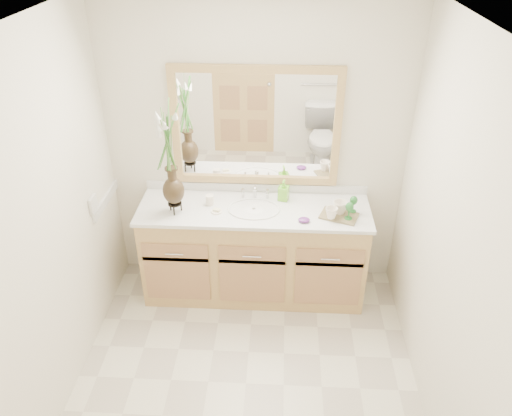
# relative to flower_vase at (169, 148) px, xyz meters

# --- Properties ---
(floor) EXTENTS (2.60, 2.60, 0.00)m
(floor) POSITION_rel_flower_vase_xyz_m (0.61, -0.92, -1.37)
(floor) COLOR silver
(floor) RESTS_ON ground
(ceiling) EXTENTS (2.40, 2.60, 0.02)m
(ceiling) POSITION_rel_flower_vase_xyz_m (0.61, -0.92, 1.03)
(ceiling) COLOR white
(ceiling) RESTS_ON wall_back
(wall_back) EXTENTS (2.40, 0.02, 2.40)m
(wall_back) POSITION_rel_flower_vase_xyz_m (0.61, 0.38, -0.17)
(wall_back) COLOR white
(wall_back) RESTS_ON floor
(wall_left) EXTENTS (0.02, 2.60, 2.40)m
(wall_left) POSITION_rel_flower_vase_xyz_m (-0.59, -0.92, -0.17)
(wall_left) COLOR white
(wall_left) RESTS_ON floor
(wall_right) EXTENTS (0.02, 2.60, 2.40)m
(wall_right) POSITION_rel_flower_vase_xyz_m (1.81, -0.92, -0.17)
(wall_right) COLOR white
(wall_right) RESTS_ON floor
(vanity) EXTENTS (1.80, 0.55, 0.80)m
(vanity) POSITION_rel_flower_vase_xyz_m (0.61, 0.09, -0.97)
(vanity) COLOR tan
(vanity) RESTS_ON floor
(counter) EXTENTS (1.84, 0.57, 0.03)m
(counter) POSITION_rel_flower_vase_xyz_m (0.61, 0.09, -0.56)
(counter) COLOR white
(counter) RESTS_ON vanity
(sink) EXTENTS (0.38, 0.34, 0.23)m
(sink) POSITION_rel_flower_vase_xyz_m (0.61, 0.07, -0.60)
(sink) COLOR white
(sink) RESTS_ON counter
(mirror) EXTENTS (1.32, 0.04, 0.97)m
(mirror) POSITION_rel_flower_vase_xyz_m (0.61, 0.35, 0.03)
(mirror) COLOR white
(mirror) RESTS_ON wall_back
(switch_plate) EXTENTS (0.02, 0.12, 0.12)m
(switch_plate) POSITION_rel_flower_vase_xyz_m (-0.58, -0.16, -0.39)
(switch_plate) COLOR white
(switch_plate) RESTS_ON wall_left
(flower_vase) EXTENTS (0.19, 0.19, 0.80)m
(flower_vase) POSITION_rel_flower_vase_xyz_m (0.00, 0.00, 0.00)
(flower_vase) COLOR black
(flower_vase) RESTS_ON counter
(tumbler) EXTENTS (0.06, 0.06, 0.08)m
(tumbler) POSITION_rel_flower_vase_xyz_m (0.25, 0.13, -0.50)
(tumbler) COLOR white
(tumbler) RESTS_ON counter
(soap_dish) EXTENTS (0.09, 0.09, 0.03)m
(soap_dish) POSITION_rel_flower_vase_xyz_m (0.32, 0.01, -0.53)
(soap_dish) COLOR white
(soap_dish) RESTS_ON counter
(soap_bottle) EXTENTS (0.09, 0.09, 0.16)m
(soap_bottle) POSITION_rel_flower_vase_xyz_m (0.84, 0.24, -0.46)
(soap_bottle) COLOR #73CF30
(soap_bottle) RESTS_ON counter
(purple_dish) EXTENTS (0.10, 0.09, 0.03)m
(purple_dish) POSITION_rel_flower_vase_xyz_m (1.00, -0.09, -0.53)
(purple_dish) COLOR #64297B
(purple_dish) RESTS_ON counter
(tray) EXTENTS (0.32, 0.27, 0.01)m
(tray) POSITION_rel_flower_vase_xyz_m (1.27, 0.00, -0.54)
(tray) COLOR brown
(tray) RESTS_ON counter
(mug_left) EXTENTS (0.10, 0.09, 0.10)m
(mug_left) POSITION_rel_flower_vase_xyz_m (1.21, -0.04, -0.48)
(mug_left) COLOR white
(mug_left) RESTS_ON tray
(mug_right) EXTENTS (0.14, 0.14, 0.11)m
(mug_right) POSITION_rel_flower_vase_xyz_m (1.28, 0.03, -0.47)
(mug_right) COLOR white
(mug_right) RESTS_ON tray
(goblet_front) EXTENTS (0.06, 0.06, 0.14)m
(goblet_front) POSITION_rel_flower_vase_xyz_m (1.34, -0.04, -0.43)
(goblet_front) COLOR #246C29
(goblet_front) RESTS_ON tray
(goblet_back) EXTENTS (0.06, 0.06, 0.13)m
(goblet_back) POSITION_rel_flower_vase_xyz_m (1.38, 0.06, -0.44)
(goblet_back) COLOR #246C29
(goblet_back) RESTS_ON tray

